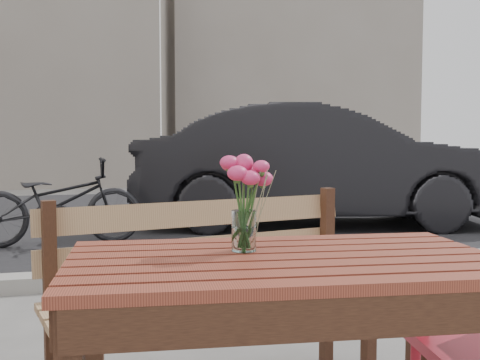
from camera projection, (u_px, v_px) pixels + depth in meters
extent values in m
cube|color=black|center=(137.00, 218.00, 8.78)|extent=(30.00, 8.00, 0.00)
cube|color=gray|center=(176.00, 275.00, 4.90)|extent=(30.00, 0.25, 0.12)
cube|color=gray|center=(287.00, 75.00, 17.52)|extent=(7.00, 3.00, 6.00)
cube|color=maroon|center=(284.00, 262.00, 1.85)|extent=(1.38, 0.88, 0.03)
cube|color=black|center=(417.00, 344.00, 2.30)|extent=(0.07, 0.07, 0.78)
cube|color=#A27A54|center=(220.00, 296.00, 2.64)|extent=(1.57, 0.72, 0.03)
cube|color=#A27A54|center=(200.00, 232.00, 2.83)|extent=(1.49, 0.35, 0.41)
cube|color=black|center=(370.00, 336.00, 2.81)|extent=(0.06, 0.06, 0.50)
cube|color=black|center=(51.00, 311.00, 2.49)|extent=(0.06, 0.06, 0.92)
cube|color=black|center=(328.00, 277.00, 3.11)|extent=(0.06, 0.06, 0.92)
cylinder|color=white|center=(244.00, 231.00, 1.93)|extent=(0.08, 0.08, 0.13)
cylinder|color=#336829|center=(244.00, 210.00, 1.93)|extent=(0.05, 0.05, 0.26)
imported|color=black|center=(319.00, 166.00, 8.03)|extent=(5.11, 2.72, 1.60)
imported|color=black|center=(57.00, 202.00, 6.56)|extent=(1.85, 0.74, 0.96)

